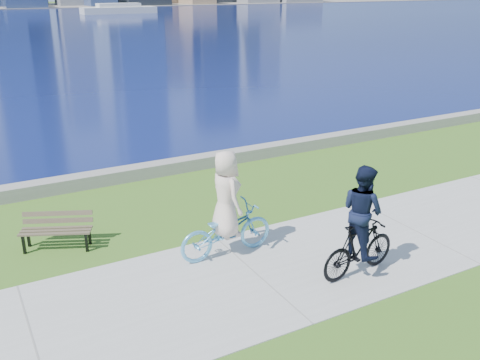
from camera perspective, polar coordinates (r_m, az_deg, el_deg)
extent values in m
plane|color=#366119|center=(10.15, 1.88, -10.17)|extent=(320.00, 320.00, 0.00)
cube|color=#AAAAA5|center=(10.15, 1.88, -10.12)|extent=(80.00, 3.50, 0.02)
cube|color=gray|center=(15.26, -10.04, 0.97)|extent=(90.00, 0.50, 0.35)
cube|color=navy|center=(128.55, -22.03, 17.32)|extent=(8.29, 7.66, 3.04)
cube|color=silver|center=(100.96, -12.80, 17.24)|extent=(12.93, 3.69, 1.11)
cube|color=silver|center=(100.92, -12.84, 17.74)|extent=(7.39, 2.77, 0.65)
cube|color=black|center=(11.66, -22.07, -6.42)|extent=(0.07, 0.07, 0.40)
cube|color=black|center=(11.33, -16.05, -6.43)|extent=(0.07, 0.07, 0.40)
cube|color=black|center=(11.93, -21.63, -5.74)|extent=(0.07, 0.07, 0.40)
cube|color=black|center=(11.61, -15.75, -5.73)|extent=(0.07, 0.07, 0.40)
cube|color=brown|center=(11.39, -19.23, -5.46)|extent=(1.33, 0.67, 0.04)
cube|color=brown|center=(11.51, -19.06, -5.15)|extent=(1.33, 0.67, 0.04)
cube|color=brown|center=(11.63, -18.89, -4.85)|extent=(1.33, 0.67, 0.04)
cube|color=brown|center=(11.68, -18.84, -4.12)|extent=(1.31, 0.64, 0.10)
cube|color=brown|center=(11.65, -18.89, -3.39)|extent=(1.31, 0.64, 0.10)
imported|color=#5FB5E7|center=(10.62, -1.48, -5.41)|extent=(0.73, 2.00, 1.04)
imported|color=white|center=(10.30, -1.52, -1.52)|extent=(0.57, 0.86, 1.74)
imported|color=black|center=(10.17, 12.59, -7.14)|extent=(0.66, 1.77, 1.04)
imported|color=black|center=(9.85, 12.92, -3.20)|extent=(0.71, 0.87, 1.71)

